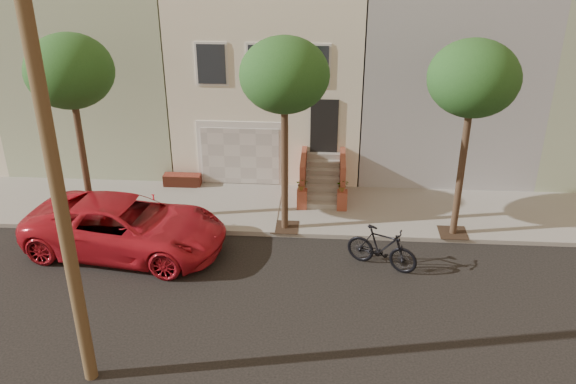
{
  "coord_description": "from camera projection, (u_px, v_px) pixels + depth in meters",
  "views": [
    {
      "loc": [
        2.3,
        -13.8,
        10.1
      ],
      "look_at": [
        1.17,
        3.0,
        1.89
      ],
      "focal_mm": 38.22,
      "sensor_mm": 36.0,
      "label": 1
    }
  ],
  "objects": [
    {
      "name": "house_row",
      "position": [
        273.0,
        67.0,
        25.38
      ],
      "size": [
        33.1,
        11.7,
        7.0
      ],
      "color": "beige",
      "rests_on": "sidewalk"
    },
    {
      "name": "tree_right",
      "position": [
        473.0,
        80.0,
        17.74
      ],
      "size": [
        2.7,
        2.57,
        6.3
      ],
      "color": "#2D2116",
      "rests_on": "sidewalk"
    },
    {
      "name": "motorcycle",
      "position": [
        382.0,
        248.0,
        18.14
      ],
      "size": [
        2.26,
        1.49,
        1.32
      ],
      "primitive_type": "imported",
      "rotation": [
        0.0,
        0.0,
        1.13
      ],
      "color": "black",
      "rests_on": "ground"
    },
    {
      "name": "tree_left",
      "position": [
        70.0,
        72.0,
        18.47
      ],
      "size": [
        2.7,
        2.57,
        6.3
      ],
      "color": "#2D2116",
      "rests_on": "sidewalk"
    },
    {
      "name": "sidewalk",
      "position": [
        260.0,
        208.0,
        21.7
      ],
      "size": [
        40.0,
        3.7,
        0.15
      ],
      "primitive_type": "cube",
      "color": "gray",
      "rests_on": "ground"
    },
    {
      "name": "ground",
      "position": [
        239.0,
        300.0,
        16.94
      ],
      "size": [
        90.0,
        90.0,
        0.0
      ],
      "primitive_type": "plane",
      "color": "black",
      "rests_on": "ground"
    },
    {
      "name": "tree_mid",
      "position": [
        284.0,
        76.0,
        18.07
      ],
      "size": [
        2.7,
        2.57,
        6.3
      ],
      "color": "#2D2116",
      "rests_on": "sidewalk"
    },
    {
      "name": "pickup_truck",
      "position": [
        126.0,
        226.0,
        18.91
      ],
      "size": [
        6.53,
        3.68,
        1.72
      ],
      "primitive_type": "imported",
      "rotation": [
        0.0,
        0.0,
        1.43
      ],
      "color": "red",
      "rests_on": "ground"
    }
  ]
}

